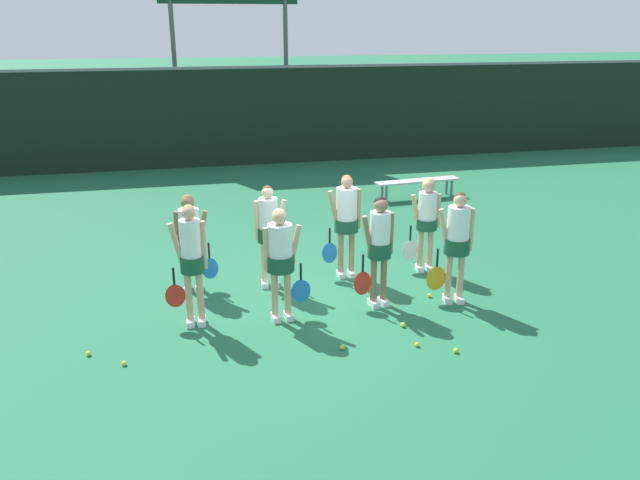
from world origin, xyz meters
name	(u,v)px	position (x,y,z in m)	size (l,w,h in m)	color
ground_plane	(320,295)	(0.00, 0.00, 0.00)	(140.00, 140.00, 0.00)	#216642
fence_windscreen	(247,116)	(0.00, 9.86, 1.48)	(60.00, 0.08, 2.93)	black
scoreboard	(229,1)	(-0.30, 11.14, 4.73)	(4.18, 0.15, 5.96)	#515156
bench_courtside	(418,182)	(3.63, 5.13, 0.40)	(2.19, 0.56, 0.46)	#B2B2B7
player_0	(191,256)	(-1.99, -0.59, 1.05)	(0.62, 0.34, 1.80)	tan
player_1	(281,255)	(-0.74, -0.70, 1.01)	(0.68, 0.40, 1.70)	tan
player_2	(379,242)	(0.78, -0.55, 1.03)	(0.63, 0.36, 1.73)	#8C664C
player_3	(457,238)	(1.98, -0.69, 1.04)	(0.68, 0.39, 1.76)	tan
player_4	(190,235)	(-1.98, 0.66, 0.95)	(0.65, 0.38, 1.61)	#8C664C
player_5	(269,228)	(-0.73, 0.55, 1.00)	(0.65, 0.36, 1.71)	beige
player_6	(346,217)	(0.60, 0.68, 1.06)	(0.67, 0.40, 1.78)	tan
player_7	(427,216)	(2.02, 0.63, 0.99)	(0.65, 0.37, 1.67)	tan
tennis_ball_0	(417,344)	(0.90, -1.94, 0.03)	(0.06, 0.06, 0.06)	#CCE033
tennis_ball_1	(124,363)	(-2.94, -1.58, 0.03)	(0.06, 0.06, 0.06)	#CCE033
tennis_ball_2	(88,353)	(-3.41, -1.21, 0.03)	(0.07, 0.07, 0.07)	#CCE033
tennis_ball_3	(342,347)	(-0.10, -1.80, 0.03)	(0.07, 0.07, 0.07)	#CCE033
tennis_ball_4	(456,351)	(1.35, -2.22, 0.03)	(0.07, 0.07, 0.07)	#CCE033
tennis_ball_5	(430,295)	(1.68, -0.48, 0.03)	(0.07, 0.07, 0.07)	#CCE033
tennis_ball_6	(403,325)	(0.92, -1.36, 0.04)	(0.07, 0.07, 0.07)	#CCE033
tennis_ball_7	(460,253)	(2.98, 1.21, 0.03)	(0.07, 0.07, 0.07)	#CCE033
tennis_ball_8	(383,267)	(1.33, 0.82, 0.03)	(0.07, 0.07, 0.07)	#CCE033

